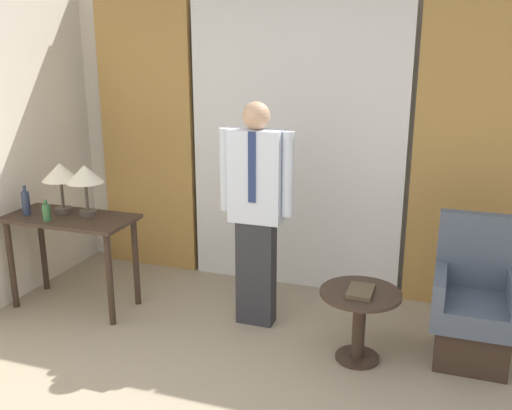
# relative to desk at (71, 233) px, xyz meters

# --- Properties ---
(wall_back) EXTENTS (10.00, 0.06, 2.70)m
(wall_back) POSITION_rel_desk_xyz_m (1.60, 1.18, 0.70)
(wall_back) COLOR silver
(wall_back) RESTS_ON ground_plane
(curtain_sheer_center) EXTENTS (1.88, 0.06, 2.58)m
(curtain_sheer_center) POSITION_rel_desk_xyz_m (1.60, 1.05, 0.64)
(curtain_sheer_center) COLOR white
(curtain_sheer_center) RESTS_ON ground_plane
(curtain_drape_left) EXTENTS (0.94, 0.06, 2.58)m
(curtain_drape_left) POSITION_rel_desk_xyz_m (0.15, 1.05, 0.64)
(curtain_drape_left) COLOR #B28442
(curtain_drape_left) RESTS_ON ground_plane
(curtain_drape_right) EXTENTS (0.94, 0.06, 2.58)m
(curtain_drape_right) POSITION_rel_desk_xyz_m (3.05, 1.05, 0.64)
(curtain_drape_right) COLOR #B28442
(curtain_drape_right) RESTS_ON ground_plane
(desk) EXTENTS (1.06, 0.51, 0.79)m
(desk) POSITION_rel_desk_xyz_m (0.00, 0.00, 0.00)
(desk) COLOR #38281E
(desk) RESTS_ON ground_plane
(table_lamp_left) EXTENTS (0.30, 0.30, 0.42)m
(table_lamp_left) POSITION_rel_desk_xyz_m (-0.12, 0.09, 0.46)
(table_lamp_left) COLOR #4C4238
(table_lamp_left) RESTS_ON desk
(table_lamp_right) EXTENTS (0.30, 0.30, 0.42)m
(table_lamp_right) POSITION_rel_desk_xyz_m (0.12, 0.09, 0.46)
(table_lamp_right) COLOR #4C4238
(table_lamp_right) RESTS_ON desk
(bottle_near_edge) EXTENTS (0.06, 0.06, 0.25)m
(bottle_near_edge) POSITION_rel_desk_xyz_m (-0.36, -0.07, 0.24)
(bottle_near_edge) COLOR #2D3851
(bottle_near_edge) RESTS_ON desk
(bottle_by_lamp) EXTENTS (0.06, 0.06, 0.17)m
(bottle_by_lamp) POSITION_rel_desk_xyz_m (-0.10, -0.15, 0.21)
(bottle_by_lamp) COLOR #336638
(bottle_by_lamp) RESTS_ON desk
(person) EXTENTS (0.58, 0.20, 1.74)m
(person) POSITION_rel_desk_xyz_m (1.52, 0.22, 0.31)
(person) COLOR #2D2D33
(person) RESTS_ON ground_plane
(armchair) EXTENTS (0.56, 0.57, 1.00)m
(armchair) POSITION_rel_desk_xyz_m (3.12, 0.21, -0.28)
(armchair) COLOR #38281E
(armchair) RESTS_ON ground_plane
(side_table) EXTENTS (0.56, 0.56, 0.51)m
(side_table) POSITION_rel_desk_xyz_m (2.38, -0.08, -0.30)
(side_table) COLOR #38281E
(side_table) RESTS_ON ground_plane
(book) EXTENTS (0.17, 0.24, 0.03)m
(book) POSITION_rel_desk_xyz_m (2.38, -0.11, -0.12)
(book) COLOR brown
(book) RESTS_ON side_table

